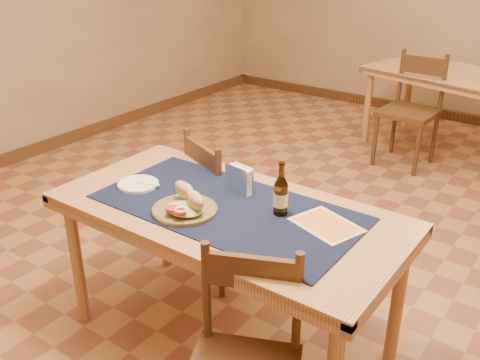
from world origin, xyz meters
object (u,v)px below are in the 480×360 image
Objects in this scene: back_table at (467,84)px; beer_bottle at (281,195)px; sandwich_plate at (186,206)px; main_table at (227,224)px; napkin_holder at (239,180)px; chair_main_far at (227,205)px.

beer_bottle is (0.03, -3.16, 0.18)m from back_table.
sandwich_plate is (-0.32, -3.39, 0.12)m from back_table.
main_table is 10.19× the size of napkin_holder.
back_table is 2.85m from chair_main_far.
main_table is at bearing 52.60° from sandwich_plate.
chair_main_far is (-0.35, 0.46, -0.20)m from main_table.
back_table is at bearing 85.38° from napkin_holder.
beer_bottle is at bearing 20.22° from main_table.
chair_main_far reaches higher than back_table.
napkin_holder is at bearing 77.85° from sandwich_plate.
main_table is 5.52× the size of sandwich_plate.
main_table is 1.79× the size of chair_main_far.
back_table is 11.85× the size of napkin_holder.
back_table is at bearing 90.48° from beer_bottle.
chair_main_far is at bearing 111.67° from sandwich_plate.
beer_bottle is at bearing 34.22° from sandwich_plate.
napkin_holder is (-0.28, 0.08, -0.03)m from beer_bottle.
chair_main_far is at bearing 135.86° from napkin_holder.
sandwich_plate is 0.32m from napkin_holder.
napkin_holder is at bearing -44.14° from chair_main_far.
sandwich_plate is (0.24, -0.61, 0.32)m from chair_main_far.
napkin_holder is at bearing 164.69° from beer_bottle.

